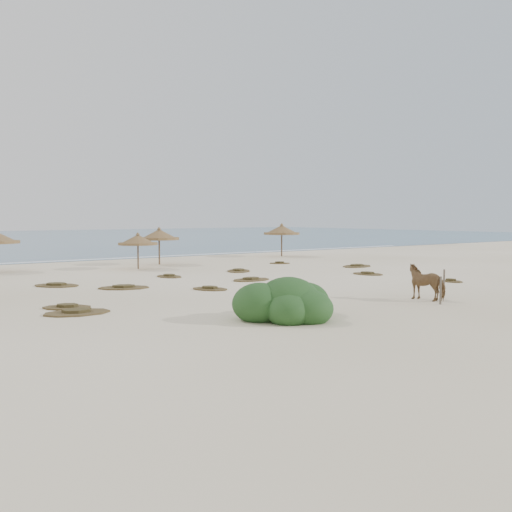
# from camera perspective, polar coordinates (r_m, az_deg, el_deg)

# --- Properties ---
(ground) EXTENTS (160.00, 160.00, 0.00)m
(ground) POSITION_cam_1_polar(r_m,az_deg,el_deg) (25.41, 6.88, -3.88)
(ground) COLOR #F7E9CB
(ground) RESTS_ON ground
(foam_line) EXTENTS (70.00, 0.60, 0.01)m
(foam_line) POSITION_cam_1_polar(r_m,az_deg,el_deg) (47.72, -14.96, -0.30)
(foam_line) COLOR white
(foam_line) RESTS_ON ground
(palapa_3) EXTENTS (3.38, 3.38, 2.43)m
(palapa_3) POSITION_cam_1_polar(r_m,az_deg,el_deg) (38.21, -11.73, 1.54)
(palapa_3) COLOR brown
(palapa_3) RESTS_ON ground
(palapa_4) EXTENTS (3.08, 3.08, 2.73)m
(palapa_4) POSITION_cam_1_polar(r_m,az_deg,el_deg) (41.51, -9.67, 2.07)
(palapa_4) COLOR brown
(palapa_4) RESTS_ON ground
(palapa_5) EXTENTS (3.14, 3.14, 2.90)m
(palapa_5) POSITION_cam_1_polar(r_m,az_deg,el_deg) (49.28, 2.59, 2.57)
(palapa_5) COLOR brown
(palapa_5) RESTS_ON ground
(horse) EXTENTS (1.15, 1.88, 1.48)m
(horse) POSITION_cam_1_polar(r_m,az_deg,el_deg) (24.73, 16.73, -2.51)
(horse) COLOR olive
(horse) RESTS_ON ground
(fence_post_near) EXTENTS (0.10, 0.10, 1.11)m
(fence_post_near) POSITION_cam_1_polar(r_m,az_deg,el_deg) (23.60, 17.98, -3.29)
(fence_post_near) COLOR brown
(fence_post_near) RESTS_ON ground
(fence_post_far) EXTENTS (0.10, 0.10, 1.15)m
(fence_post_far) POSITION_cam_1_polar(r_m,az_deg,el_deg) (26.29, 18.29, -2.53)
(fence_post_far) COLOR brown
(fence_post_far) RESTS_ON ground
(bush) EXTENTS (3.69, 3.25, 1.65)m
(bush) POSITION_cam_1_polar(r_m,az_deg,el_deg) (19.38, 3.19, -4.70)
(bush) COLOR #255022
(bush) RESTS_ON ground
(scrub_0) EXTENTS (2.57, 1.89, 0.16)m
(scrub_0) POSITION_cam_1_polar(r_m,az_deg,el_deg) (21.41, -17.48, -5.38)
(scrub_0) COLOR brown
(scrub_0) RESTS_ON ground
(scrub_1) EXTENTS (2.88, 2.46, 0.16)m
(scrub_1) POSITION_cam_1_polar(r_m,az_deg,el_deg) (28.21, -13.09, -3.07)
(scrub_1) COLOR brown
(scrub_1) RESTS_ON ground
(scrub_2) EXTENTS (1.86, 2.14, 0.16)m
(scrub_2) POSITION_cam_1_polar(r_m,az_deg,el_deg) (27.10, -4.65, -3.26)
(scrub_2) COLOR brown
(scrub_2) RESTS_ON ground
(scrub_3) EXTENTS (2.29, 1.54, 0.16)m
(scrub_3) POSITION_cam_1_polar(r_m,az_deg,el_deg) (30.91, -0.49, -2.35)
(scrub_3) COLOR brown
(scrub_3) RESTS_ON ground
(scrub_4) EXTENTS (1.56, 2.14, 0.16)m
(scrub_4) POSITION_cam_1_polar(r_m,az_deg,el_deg) (34.64, 11.10, -1.74)
(scrub_4) COLOR brown
(scrub_4) RESTS_ON ground
(scrub_5) EXTENTS (2.99, 2.38, 0.16)m
(scrub_5) POSITION_cam_1_polar(r_m,az_deg,el_deg) (39.89, 10.06, -0.98)
(scrub_5) COLOR brown
(scrub_5) RESTS_ON ground
(scrub_6) EXTENTS (2.66, 2.74, 0.16)m
(scrub_6) POSITION_cam_1_polar(r_m,az_deg,el_deg) (30.04, -19.33, -2.76)
(scrub_6) COLOR brown
(scrub_6) RESTS_ON ground
(scrub_7) EXTENTS (2.49, 2.64, 0.16)m
(scrub_7) POSITION_cam_1_polar(r_m,az_deg,el_deg) (35.88, -1.75, -1.47)
(scrub_7) COLOR brown
(scrub_7) RESTS_ON ground
(scrub_9) EXTENTS (3.23, 2.58, 0.16)m
(scrub_9) POSITION_cam_1_polar(r_m,az_deg,el_deg) (27.39, 1.67, -3.17)
(scrub_9) COLOR brown
(scrub_9) RESTS_ON ground
(scrub_10) EXTENTS (1.79, 1.70, 0.16)m
(scrub_10) POSITION_cam_1_polar(r_m,az_deg,el_deg) (41.76, 2.38, -0.70)
(scrub_10) COLOR brown
(scrub_10) RESTS_ON ground
(scrub_11) EXTENTS (1.97, 1.54, 0.16)m
(scrub_11) POSITION_cam_1_polar(r_m,az_deg,el_deg) (23.07, 4.09, -4.53)
(scrub_11) COLOR brown
(scrub_11) RESTS_ON ground
(scrub_12) EXTENTS (1.08, 1.48, 0.16)m
(scrub_12) POSITION_cam_1_polar(r_m,az_deg,el_deg) (31.94, 18.93, -2.36)
(scrub_12) COLOR brown
(scrub_12) RESTS_ON ground
(scrub_13) EXTENTS (1.31, 1.92, 0.16)m
(scrub_13) POSITION_cam_1_polar(r_m,az_deg,el_deg) (32.96, -8.67, -2.00)
(scrub_13) COLOR brown
(scrub_13) RESTS_ON ground
(scrub_14) EXTENTS (2.21, 2.09, 0.16)m
(scrub_14) POSITION_cam_1_polar(r_m,az_deg,el_deg) (22.75, -18.37, -4.85)
(scrub_14) COLOR brown
(scrub_14) RESTS_ON ground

